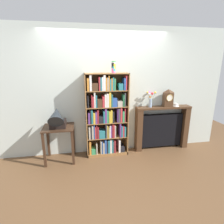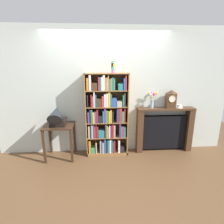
# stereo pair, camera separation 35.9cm
# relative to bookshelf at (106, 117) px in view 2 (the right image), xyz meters

# --- Properties ---
(ground_plane) EXTENTS (7.92, 6.40, 0.02)m
(ground_plane) POSITION_rel_bookshelf_xyz_m (0.02, -0.12, -0.82)
(ground_plane) COLOR brown
(wall_back) EXTENTS (4.92, 0.08, 2.60)m
(wall_back) POSITION_rel_bookshelf_xyz_m (0.16, 0.20, 0.49)
(wall_back) COLOR beige
(wall_back) RESTS_ON ground
(bookshelf) EXTENTS (0.86, 0.29, 1.71)m
(bookshelf) POSITION_rel_bookshelf_xyz_m (0.00, 0.00, 0.00)
(bookshelf) COLOR olive
(bookshelf) RESTS_ON ground
(cup_stack) EXTENTS (0.08, 0.08, 0.22)m
(cup_stack) POSITION_rel_bookshelf_xyz_m (0.15, -0.04, 1.00)
(cup_stack) COLOR pink
(cup_stack) RESTS_ON bookshelf
(side_table_left) EXTENTS (0.58, 0.50, 0.71)m
(side_table_left) POSITION_rel_bookshelf_xyz_m (-0.94, -0.09, -0.28)
(side_table_left) COLOR #382316
(side_table_left) RESTS_ON ground
(gramophone) EXTENTS (0.29, 0.50, 0.49)m
(gramophone) POSITION_rel_bookshelf_xyz_m (-0.94, -0.19, 0.10)
(gramophone) COLOR black
(gramophone) RESTS_ON side_table_left
(fireplace_mantel) EXTENTS (1.22, 0.22, 0.98)m
(fireplace_mantel) POSITION_rel_bookshelf_xyz_m (1.27, 0.07, -0.33)
(fireplace_mantel) COLOR #472D1C
(fireplace_mantel) RESTS_ON ground
(mantel_clock) EXTENTS (0.20, 0.14, 0.38)m
(mantel_clock) POSITION_rel_bookshelf_xyz_m (1.35, 0.05, 0.36)
(mantel_clock) COLOR #472D1C
(mantel_clock) RESTS_ON fireplace_mantel
(flower_vase) EXTENTS (0.18, 0.18, 0.35)m
(flower_vase) POSITION_rel_bookshelf_xyz_m (0.96, 0.05, 0.35)
(flower_vase) COLOR #99B2D1
(flower_vase) RESTS_ON fireplace_mantel
(teacup_with_saucer) EXTENTS (0.16, 0.16, 0.06)m
(teacup_with_saucer) POSITION_rel_bookshelf_xyz_m (1.54, 0.05, 0.19)
(teacup_with_saucer) COLOR white
(teacup_with_saucer) RESTS_ON fireplace_mantel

